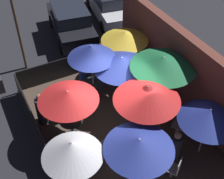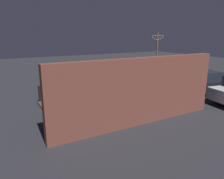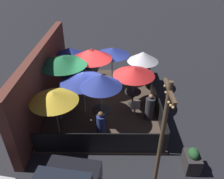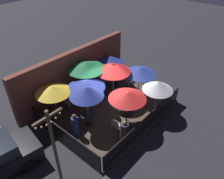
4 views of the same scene
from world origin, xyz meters
name	(u,v)px [view 3 (image 3 of 4)]	position (x,y,z in m)	size (l,w,h in m)	color
ground_plane	(104,102)	(0.00, 0.00, 0.00)	(60.00, 60.00, 0.00)	#26262B
patio_deck	(104,101)	(0.00, 0.00, 0.06)	(7.00, 5.27, 0.12)	#47382D
building_wall	(44,77)	(0.00, 2.86, 1.53)	(8.60, 0.36, 3.06)	brown
fence_front	(154,93)	(0.00, -2.59, 0.59)	(6.80, 0.05, 0.95)	black
fence_side_left	(100,143)	(-3.46, 0.00, 0.59)	(0.05, 5.07, 0.95)	black
patio_umbrella_0	(134,72)	(-0.30, -1.47, 1.99)	(1.97, 1.97, 2.06)	#B2B2B7
patio_umbrella_1	(101,81)	(-1.72, 0.00, 2.31)	(1.75, 1.75, 2.45)	#B2B2B7
patio_umbrella_2	(92,54)	(1.02, 0.60, 2.31)	(2.09, 2.09, 2.46)	#B2B2B7
patio_umbrella_3	(63,61)	(0.02, 1.86, 2.38)	(2.28, 2.28, 2.47)	#B2B2B7
patio_umbrella_4	(54,97)	(-2.47, 1.77, 2.03)	(1.90, 1.90, 2.11)	#B2B2B7
patio_umbrella_5	(112,51)	(2.31, -0.44, 1.92)	(1.99, 1.99, 2.01)	#B2B2B7
patio_umbrella_6	(69,52)	(2.31, 2.01, 1.88)	(1.88, 1.88, 2.00)	#B2B2B7
patio_umbrella_7	(143,57)	(1.62, -2.12, 1.90)	(1.71, 1.71, 2.05)	#B2B2B7
patio_umbrella_8	(83,77)	(-0.98, 0.83, 2.05)	(2.09, 2.09, 2.14)	#B2B2B7
dining_table_0	(133,94)	(-0.30, -1.47, 0.73)	(0.82, 0.82, 0.77)	black
dining_table_1	(102,112)	(-1.72, 0.00, 0.70)	(0.84, 0.84, 0.73)	black
patio_chair_0	(125,82)	(1.05, -1.14, 0.63)	(0.48, 0.48, 0.93)	gray
patio_chair_1	(95,68)	(2.74, 0.65, 0.61)	(0.56, 0.56, 0.91)	gray
patio_chair_2	(72,79)	(1.40, 1.83, 0.61)	(0.55, 0.55, 0.91)	gray
patio_chair_3	(135,107)	(-1.23, -1.52, 0.64)	(0.42, 0.42, 0.95)	gray
patio_chair_4	(58,110)	(-1.47, 1.99, 0.64)	(0.45, 0.45, 0.94)	gray
patron_0	(86,72)	(2.14, 1.09, 0.68)	(0.42, 0.42, 1.25)	#333338
patron_1	(150,108)	(-1.40, -2.17, 0.70)	(0.49, 0.49, 1.31)	#333338
patron_2	(101,126)	(-2.66, -0.02, 0.72)	(0.49, 0.49, 1.33)	navy
planter_box	(192,160)	(-4.10, -3.31, 0.44)	(0.73, 0.51, 0.97)	#332D2D
light_post	(161,140)	(-5.00, -1.83, 2.33)	(1.10, 0.12, 4.18)	brown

